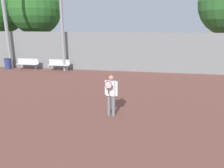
{
  "coord_description": "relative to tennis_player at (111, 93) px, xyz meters",
  "views": [
    {
      "loc": [
        1.74,
        -0.84,
        3.64
      ],
      "look_at": [
        0.17,
        8.44,
        0.98
      ],
      "focal_mm": 35.0,
      "sensor_mm": 36.0,
      "label": 1
    }
  ],
  "objects": [
    {
      "name": "tennis_player",
      "position": [
        0.0,
        0.0,
        0.0
      ],
      "size": [
        0.54,
        0.46,
        1.67
      ],
      "rotation": [
        0.0,
        0.0,
        -0.24
      ],
      "color": "slate",
      "rests_on": "ground_plane"
    },
    {
      "name": "bench_courtside_near",
      "position": [
        -8.08,
        7.74,
        -0.4
      ],
      "size": [
        1.78,
        0.4,
        0.87
      ],
      "color": "silver",
      "rests_on": "ground_plane"
    },
    {
      "name": "bench_courtside_far",
      "position": [
        -5.45,
        7.74,
        -0.4
      ],
      "size": [
        1.69,
        0.4,
        0.87
      ],
      "color": "silver",
      "rests_on": "ground_plane"
    },
    {
      "name": "trash_bin",
      "position": [
        -9.85,
        7.77,
        -0.52
      ],
      "size": [
        0.55,
        0.55,
        0.85
      ],
      "color": "navy",
      "rests_on": "ground_plane"
    },
    {
      "name": "back_fence",
      "position": [
        -0.34,
        8.4,
        0.53
      ],
      "size": [
        26.7,
        0.06,
        2.94
      ],
      "color": "gray",
      "rests_on": "ground_plane"
    },
    {
      "name": "tree_green_tall",
      "position": [
        -14.73,
        14.69,
        3.95
      ],
      "size": [
        4.86,
        4.86,
        7.34
      ],
      "color": "brown",
      "rests_on": "ground_plane"
    },
    {
      "name": "tree_green_broad",
      "position": [
        -9.65,
        12.7,
        3.91
      ],
      "size": [
        4.92,
        4.92,
        7.33
      ],
      "color": "brown",
      "rests_on": "ground_plane"
    }
  ]
}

